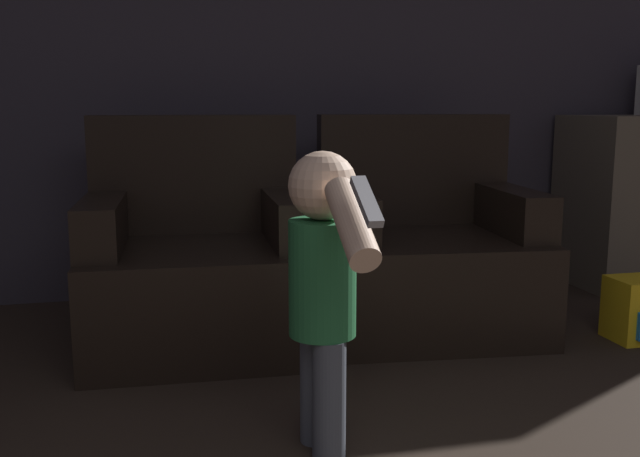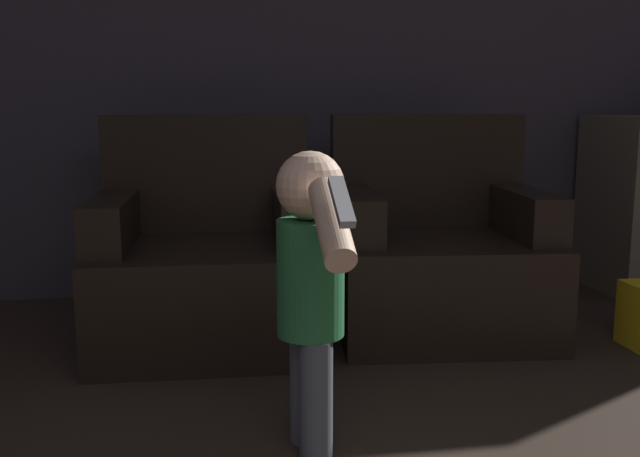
% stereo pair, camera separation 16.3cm
% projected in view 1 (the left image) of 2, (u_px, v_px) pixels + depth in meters
% --- Properties ---
extents(wall_back, '(8.40, 0.05, 2.60)m').
position_uv_depth(wall_back, '(258.00, 46.00, 3.70)').
color(wall_back, '#3D3842').
rests_on(wall_back, ground_plane).
extents(armchair_left, '(0.94, 0.86, 0.95)m').
position_uv_depth(armchair_left, '(198.00, 266.00, 2.99)').
color(armchair_left, black).
rests_on(armchair_left, ground_plane).
extents(armchair_right, '(0.98, 0.91, 0.95)m').
position_uv_depth(armchair_right, '(426.00, 254.00, 3.23)').
color(armchair_right, black).
rests_on(armchair_right, ground_plane).
extents(person_toddler, '(0.19, 0.60, 0.87)m').
position_uv_depth(person_toddler, '(323.00, 279.00, 2.00)').
color(person_toddler, '#474C56').
rests_on(person_toddler, ground_plane).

